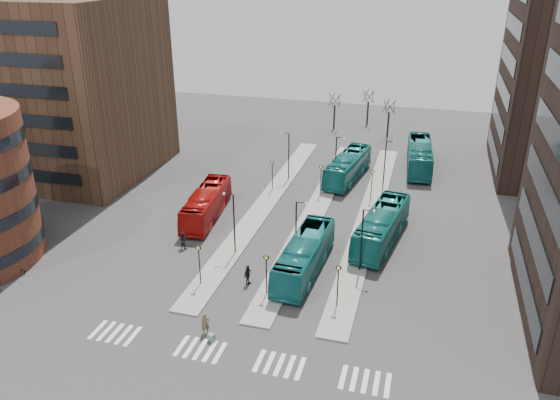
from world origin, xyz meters
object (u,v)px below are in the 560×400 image
(commuter_b, at_px, (248,275))
(suitcase, at_px, (211,337))
(red_bus, at_px, (207,204))
(teal_bus_b, at_px, (348,167))
(teal_bus_d, at_px, (420,156))
(traveller, at_px, (205,324))
(commuter_c, at_px, (289,257))
(teal_bus_a, at_px, (305,255))
(commuter_a, at_px, (183,240))
(teal_bus_c, at_px, (382,226))
(bicycle_far, at_px, (17,270))

(commuter_b, bearing_deg, suitcase, -167.64)
(red_bus, relative_size, teal_bus_b, 0.96)
(teal_bus_d, relative_size, traveller, 7.25)
(teal_bus_b, distance_m, commuter_c, 23.15)
(teal_bus_a, bearing_deg, commuter_b, -137.86)
(red_bus, bearing_deg, commuter_b, -59.46)
(commuter_b, bearing_deg, commuter_a, 74.73)
(teal_bus_c, bearing_deg, teal_bus_a, -119.73)
(commuter_c, distance_m, bicycle_far, 24.53)
(red_bus, xyz_separation_m, teal_bus_b, (12.98, 15.39, 0.07))
(bicycle_far, bearing_deg, commuter_a, -59.53)
(red_bus, distance_m, teal_bus_c, 18.97)
(red_bus, xyz_separation_m, teal_bus_c, (18.96, -0.55, 0.12))
(teal_bus_d, bearing_deg, teal_bus_a, -109.79)
(teal_bus_c, xyz_separation_m, commuter_c, (-7.62, -7.14, -0.82))
(suitcase, height_order, teal_bus_c, teal_bus_c)
(commuter_a, distance_m, commuter_c, 10.86)
(teal_bus_c, bearing_deg, commuter_b, -124.13)
(traveller, height_order, bicycle_far, traveller)
(red_bus, distance_m, commuter_c, 13.72)
(traveller, bearing_deg, bicycle_far, 135.63)
(suitcase, height_order, teal_bus_b, teal_bus_b)
(red_bus, bearing_deg, teal_bus_c, -7.92)
(commuter_a, bearing_deg, teal_bus_b, -105.37)
(teal_bus_a, distance_m, teal_bus_c, 9.72)
(teal_bus_b, height_order, teal_bus_d, teal_bus_d)
(teal_bus_b, relative_size, commuter_a, 6.94)
(commuter_a, bearing_deg, traveller, 135.42)
(teal_bus_b, distance_m, teal_bus_d, 10.77)
(bicycle_far, bearing_deg, traveller, -103.53)
(teal_bus_a, xyz_separation_m, bicycle_far, (-24.76, -7.50, -1.22))
(teal_bus_d, distance_m, commuter_b, 35.83)
(suitcase, bearing_deg, teal_bus_b, 102.78)
(suitcase, height_order, commuter_a, commuter_a)
(suitcase, height_order, commuter_b, commuter_b)
(suitcase, relative_size, teal_bus_c, 0.05)
(teal_bus_a, distance_m, commuter_a, 12.46)
(teal_bus_c, height_order, teal_bus_d, teal_bus_d)
(commuter_b, bearing_deg, teal_bus_d, -8.14)
(red_bus, distance_m, teal_bus_b, 20.13)
(bicycle_far, bearing_deg, teal_bus_b, -42.61)
(commuter_c, bearing_deg, commuter_b, -28.80)
(teal_bus_d, height_order, bicycle_far, teal_bus_d)
(suitcase, bearing_deg, commuter_c, 96.91)
(red_bus, height_order, traveller, red_bus)
(teal_bus_c, xyz_separation_m, bicycle_far, (-30.82, -15.09, -1.30))
(teal_bus_b, distance_m, commuter_b, 27.32)
(suitcase, height_order, red_bus, red_bus)
(traveller, bearing_deg, commuter_a, 87.08)
(commuter_b, bearing_deg, red_bus, 49.86)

